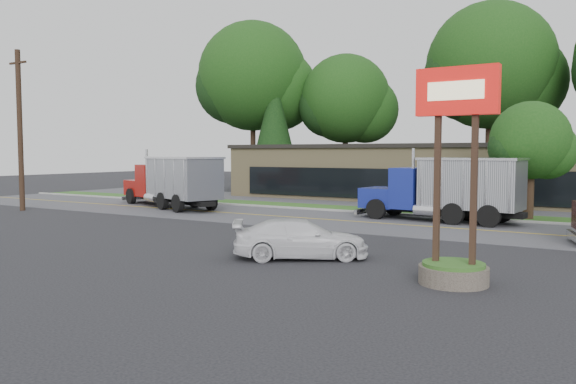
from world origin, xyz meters
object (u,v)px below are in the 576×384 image
utility_pole (20,129)px  dump_truck_red (173,180)px  dump_truck_blue (449,188)px  bilo_sign (455,211)px  rally_car (301,239)px

utility_pole → dump_truck_red: size_ratio=0.96×
dump_truck_blue → bilo_sign: bearing=110.0°
bilo_sign → dump_truck_red: bilo_sign is taller
bilo_sign → rally_car: bearing=168.3°
bilo_sign → rally_car: bilo_sign is taller
utility_pole → dump_truck_blue: size_ratio=1.15×
bilo_sign → rally_car: (-5.53, 1.14, -1.35)m
bilo_sign → dump_truck_red: bearing=150.5°
dump_truck_blue → utility_pole: bearing=22.4°
bilo_sign → dump_truck_blue: 14.52m
utility_pole → bilo_sign: size_ratio=1.68×
utility_pole → dump_truck_red: bearing=41.5°
bilo_sign → dump_truck_blue: bearing=105.6°
dump_truck_red → dump_truck_blue: 17.68m
bilo_sign → dump_truck_blue: bilo_sign is taller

